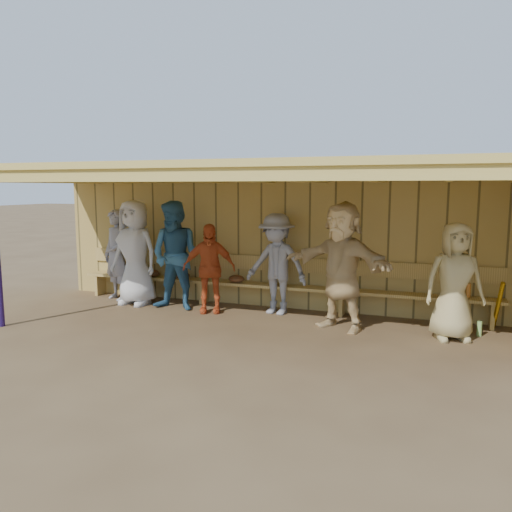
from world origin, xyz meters
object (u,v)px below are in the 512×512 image
Objects in this scene: bench at (271,279)px; player_f at (342,266)px; player_c at (176,256)px; player_h at (454,281)px; player_b at (135,253)px; player_d at (209,268)px; player_a at (117,255)px; player_e at (277,264)px.

player_f is at bearing -31.18° from bench.
player_c is 4.56m from player_h.
player_f reaches higher than player_b.
player_f reaches higher than player_d.
player_d is 1.13m from bench.
player_f is (2.33, -0.25, 0.21)m from player_d.
player_a is 0.89× the size of player_f.
player_b reaches higher than player_e.
player_a is 0.60m from player_b.
player_e reaches higher than bench.
player_e is (1.13, 0.30, 0.09)m from player_d.
player_f reaches higher than player_a.
player_c is at bearing -160.58° from player_e.
player_b reaches higher than player_d.
player_a is at bearing -174.20° from bench.
player_a is 1.01× the size of player_e.
player_b is at bearing 0.24° from player_a.
player_a is 1.13× the size of player_d.
bench is at bearing 133.68° from player_e.
player_d is at bearing -163.60° from player_f.
player_f reaches higher than player_e.
player_f is at bearing -5.37° from player_c.
player_a is 3.04m from bench.
player_e is at bearing -5.78° from player_d.
player_a is at bearing 151.39° from player_d.
player_d reaches higher than bench.
player_d is 0.79× the size of player_f.
player_a is 0.90× the size of player_c.
player_c is at bearing -158.27° from bench.
player_c reaches higher than player_a.
player_b is 0.25× the size of bench.
player_a reaches higher than player_d.
player_h is at bearing -15.87° from bench.
player_c is at bearing 160.73° from player_d.
player_h is (2.80, -0.55, -0.02)m from player_e.
bench is (0.92, 0.60, -0.24)m from player_d.
player_h is 3.14m from bench.
bench is at bearing 27.08° from player_a.
player_f is at bearing 162.57° from player_h.
player_h is at bearing -1.72° from player_e.
player_c reaches higher than player_e.
player_a reaches higher than player_e.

